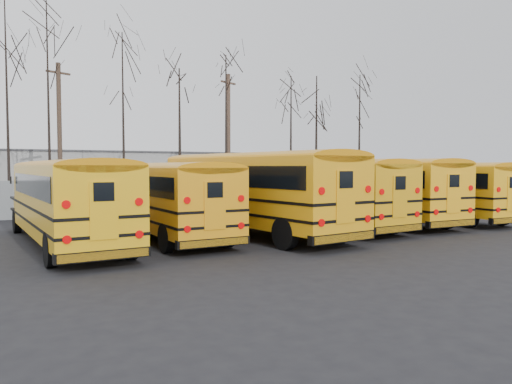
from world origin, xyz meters
TOP-DOWN VIEW (x-y plane):
  - ground at (0.00, 0.00)m, footprint 120.00×120.00m
  - fence at (0.00, 12.00)m, footprint 40.00×0.04m
  - distant_building at (2.00, 32.00)m, footprint 22.00×8.00m
  - bus_a at (-8.80, 1.56)m, footprint 2.49×10.80m
  - bus_b at (-5.24, 1.93)m, footprint 2.65×10.53m
  - bus_c at (-1.90, 1.03)m, footprint 3.58×12.13m
  - bus_d at (1.79, 1.49)m, footprint 2.69×11.04m
  - bus_e at (5.33, 1.57)m, footprint 3.43×11.30m
  - bus_f at (8.78, 0.94)m, footprint 3.38×10.75m
  - utility_pole_left at (-6.24, 17.45)m, footprint 1.58×0.71m
  - utility_pole_right at (6.38, 18.29)m, footprint 1.65×0.84m
  - tree_2 at (-9.21, 17.24)m, footprint 0.26×0.26m
  - tree_3 at (-7.20, 15.28)m, footprint 0.26×0.26m
  - tree_4 at (-2.18, 17.32)m, footprint 0.26×0.26m
  - tree_5 at (1.24, 15.76)m, footprint 0.26×0.26m
  - tree_6 at (5.87, 17.73)m, footprint 0.26×0.26m
  - tree_7 at (10.57, 15.80)m, footprint 0.26×0.26m
  - tree_8 at (13.89, 16.82)m, footprint 0.26×0.26m
  - tree_9 at (18.25, 16.35)m, footprint 0.26×0.26m

SIDE VIEW (x-z plane):
  - ground at x=0.00m, z-range 0.00..0.00m
  - fence at x=0.00m, z-range 0.00..2.00m
  - bus_b at x=-5.24m, z-range 0.25..3.18m
  - bus_f at x=8.78m, z-range 0.25..3.22m
  - bus_a at x=-8.80m, z-range 0.26..3.28m
  - bus_d at x=1.79m, z-range 0.26..3.34m
  - bus_e at x=5.33m, z-range 0.27..3.38m
  - bus_c at x=-1.90m, z-range 0.29..3.64m
  - distant_building at x=2.00m, z-range 0.00..4.00m
  - tree_5 at x=1.24m, z-range 0.00..9.39m
  - utility_pole_left at x=-6.24m, z-range 0.13..9.38m
  - tree_7 at x=10.57m, z-range 0.00..9.73m
  - utility_pole_right at x=6.38m, z-range 0.14..10.01m
  - tree_8 at x=13.89m, z-range 0.00..10.20m
  - tree_9 at x=18.25m, z-range 0.00..10.64m
  - tree_6 at x=5.87m, z-range 0.00..11.17m
  - tree_4 at x=-2.18m, z-range 0.00..11.69m
  - tree_3 at x=-7.20m, z-range 0.00..12.39m
  - tree_2 at x=-9.21m, z-range 0.00..12.63m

